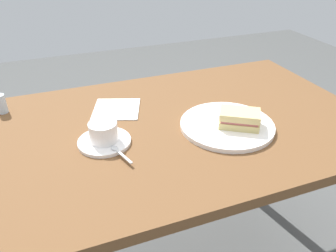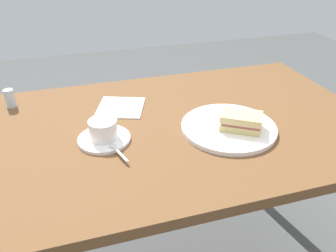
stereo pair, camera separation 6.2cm
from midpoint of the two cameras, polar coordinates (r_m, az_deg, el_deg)
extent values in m
cube|color=brown|center=(1.05, -1.36, -0.37)|extent=(1.28, 0.76, 0.03)
cylinder|color=brown|center=(1.50, -27.09, -10.48)|extent=(0.05, 0.05, 0.69)
cylinder|color=brown|center=(1.71, 13.39, -2.11)|extent=(0.05, 0.05, 0.69)
cylinder|color=white|center=(1.03, 8.32, 0.12)|extent=(0.29, 0.29, 0.01)
cube|color=#D4BE72|center=(1.01, 10.31, 0.54)|extent=(0.14, 0.13, 0.02)
cube|color=#AF5857|center=(1.01, 10.38, 1.24)|extent=(0.13, 0.12, 0.01)
cube|color=#D5BE77|center=(1.00, 10.46, 1.94)|extent=(0.14, 0.13, 0.02)
cylinder|color=white|center=(0.97, -12.62, -2.64)|extent=(0.15, 0.15, 0.01)
cylinder|color=white|center=(0.95, -12.84, -1.00)|extent=(0.08, 0.08, 0.06)
cylinder|color=#9E7054|center=(0.94, -13.01, 0.23)|extent=(0.07, 0.07, 0.01)
torus|color=white|center=(0.98, -14.29, 0.00)|extent=(0.02, 0.04, 0.04)
cube|color=silver|center=(0.89, -9.58, -5.19)|extent=(0.03, 0.07, 0.00)
ellipsoid|color=silver|center=(0.92, -11.06, -3.75)|extent=(0.03, 0.03, 0.01)
cube|color=white|center=(1.14, -10.34, 2.85)|extent=(0.19, 0.19, 0.00)
cylinder|color=silver|center=(1.23, -27.90, 3.34)|extent=(0.03, 0.03, 0.06)
camera|label=1|loc=(0.03, -91.84, -1.10)|focal=35.69mm
camera|label=2|loc=(0.03, 88.16, 1.10)|focal=35.69mm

